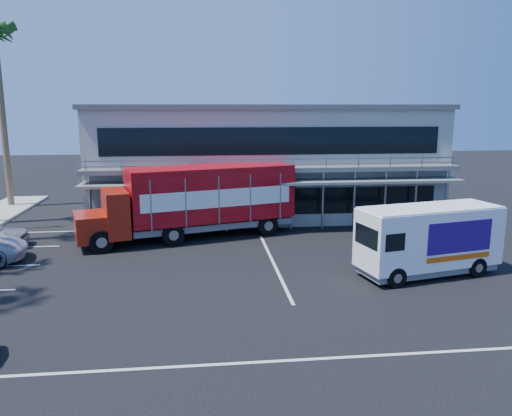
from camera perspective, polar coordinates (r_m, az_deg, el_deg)
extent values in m
plane|color=black|center=(20.33, -2.36, -9.14)|extent=(120.00, 120.00, 0.00)
cube|color=gray|center=(34.45, 0.82, 5.39)|extent=(22.00, 10.00, 7.00)
cube|color=#515454|center=(34.25, 0.84, 11.47)|extent=(22.40, 10.40, 0.30)
cube|color=#515454|center=(28.92, 2.21, 4.41)|extent=(22.00, 1.20, 0.25)
cube|color=gray|center=(28.33, 2.39, 5.28)|extent=(22.00, 0.08, 0.90)
cube|color=slate|center=(28.73, 2.29, 2.95)|extent=(22.00, 1.80, 0.15)
cube|color=black|center=(29.80, 2.02, 0.73)|extent=(20.00, 0.06, 1.60)
cube|color=black|center=(29.34, 2.07, 7.65)|extent=(20.00, 0.06, 1.60)
cylinder|color=brown|center=(39.96, -26.91, 8.60)|extent=(0.44, 0.44, 12.00)
cube|color=maroon|center=(26.95, -18.32, -2.03)|extent=(2.24, 2.89, 1.36)
cube|color=maroon|center=(26.94, -15.77, -0.53)|extent=(1.89, 3.03, 2.37)
cube|color=black|center=(26.81, -15.85, 0.89)|extent=(0.74, 2.32, 0.79)
cube|color=#B80B19|center=(27.88, -5.20, 1.79)|extent=(9.48, 5.28, 2.94)
cube|color=slate|center=(28.23, -5.14, -1.72)|extent=(9.35, 4.87, 0.34)
cube|color=white|center=(26.57, -4.26, 1.08)|extent=(7.99, 2.39, 0.96)
cube|color=white|center=(29.24, -6.05, 2.00)|extent=(7.99, 2.39, 0.96)
cylinder|color=black|center=(25.90, -17.26, -3.74)|extent=(1.21, 0.60, 1.18)
cylinder|color=black|center=(28.31, -17.78, -2.50)|extent=(1.21, 0.60, 1.18)
cylinder|color=black|center=(26.46, -9.44, -3.05)|extent=(1.21, 0.60, 1.18)
cylinder|color=black|center=(28.82, -10.61, -1.90)|extent=(1.21, 0.60, 1.18)
cylinder|color=black|center=(28.15, 1.36, -2.02)|extent=(1.21, 0.60, 1.18)
cylinder|color=black|center=(30.38, -0.57, -1.01)|extent=(1.21, 0.60, 1.18)
cube|color=white|center=(22.64, 19.15, -3.08)|extent=(6.47, 3.40, 2.46)
cube|color=slate|center=(23.01, 18.93, -6.37)|extent=(6.19, 3.15, 0.31)
cube|color=black|center=(20.86, 12.54, -3.17)|extent=(0.44, 1.70, 0.84)
cube|color=white|center=(22.37, 19.36, 0.05)|extent=(6.34, 3.34, 0.07)
cube|color=#2B0B68|center=(22.25, 22.30, -3.09)|extent=(3.10, 0.72, 1.32)
cube|color=#2B0B68|center=(23.84, 18.94, -1.91)|extent=(3.10, 0.72, 1.32)
cube|color=#F2590C|center=(22.47, 22.14, -5.27)|extent=(3.10, 0.71, 0.22)
cylinder|color=black|center=(21.01, 15.71, -7.66)|extent=(0.89, 0.46, 0.84)
cylinder|color=black|center=(22.48, 13.01, -6.25)|extent=(0.89, 0.46, 0.84)
cylinder|color=black|center=(23.48, 23.92, -6.21)|extent=(0.89, 0.46, 0.84)
cylinder|color=black|center=(24.81, 21.01, -5.06)|extent=(0.89, 0.46, 0.84)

